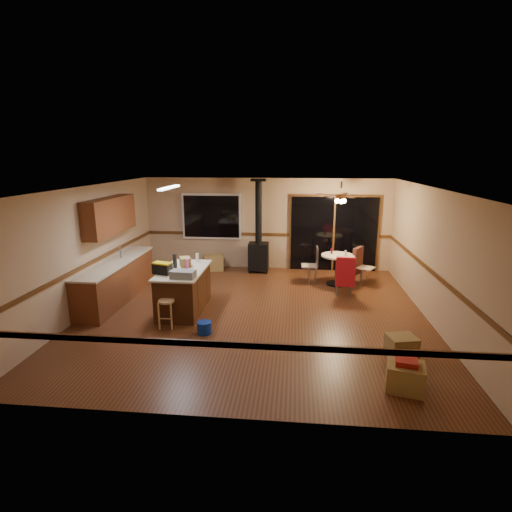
# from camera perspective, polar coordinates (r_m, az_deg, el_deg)

# --- Properties ---
(floor) EXTENTS (7.00, 7.00, 0.00)m
(floor) POSITION_cam_1_polar(r_m,az_deg,el_deg) (8.47, -0.20, -8.06)
(floor) COLOR #4F2916
(floor) RESTS_ON ground
(ceiling) EXTENTS (7.00, 7.00, 0.00)m
(ceiling) POSITION_cam_1_polar(r_m,az_deg,el_deg) (7.87, -0.22, 9.76)
(ceiling) COLOR silver
(ceiling) RESTS_ON ground
(wall_back) EXTENTS (7.00, 0.00, 7.00)m
(wall_back) POSITION_cam_1_polar(r_m,az_deg,el_deg) (11.49, 1.56, 4.60)
(wall_back) COLOR tan
(wall_back) RESTS_ON ground
(wall_front) EXTENTS (7.00, 0.00, 7.00)m
(wall_front) POSITION_cam_1_polar(r_m,az_deg,el_deg) (4.77, -4.52, -9.35)
(wall_front) COLOR tan
(wall_front) RESTS_ON ground
(wall_left) EXTENTS (0.00, 7.00, 7.00)m
(wall_left) POSITION_cam_1_polar(r_m,az_deg,el_deg) (9.11, -22.69, 0.98)
(wall_left) COLOR tan
(wall_left) RESTS_ON ground
(wall_right) EXTENTS (0.00, 7.00, 7.00)m
(wall_right) POSITION_cam_1_polar(r_m,az_deg,el_deg) (8.48, 24.05, -0.07)
(wall_right) COLOR tan
(wall_right) RESTS_ON ground
(chair_rail) EXTENTS (7.00, 7.00, 0.08)m
(chair_rail) POSITION_cam_1_polar(r_m,az_deg,el_deg) (8.15, -0.21, -1.53)
(chair_rail) COLOR #4F2D13
(chair_rail) RESTS_ON ground
(window) EXTENTS (1.72, 0.10, 1.32)m
(window) POSITION_cam_1_polar(r_m,az_deg,el_deg) (11.63, -6.37, 5.63)
(window) COLOR black
(window) RESTS_ON ground
(sliding_door) EXTENTS (2.52, 0.10, 2.10)m
(sliding_door) POSITION_cam_1_polar(r_m,az_deg,el_deg) (11.51, 11.03, 3.09)
(sliding_door) COLOR black
(sliding_door) RESTS_ON ground
(lower_cabinets) EXTENTS (0.60, 3.00, 0.86)m
(lower_cabinets) POSITION_cam_1_polar(r_m,az_deg,el_deg) (9.62, -19.24, -3.42)
(lower_cabinets) COLOR brown
(lower_cabinets) RESTS_ON ground
(countertop) EXTENTS (0.64, 3.04, 0.04)m
(countertop) POSITION_cam_1_polar(r_m,az_deg,el_deg) (9.50, -19.46, -0.83)
(countertop) COLOR beige
(countertop) RESTS_ON lower_cabinets
(upper_cabinets) EXTENTS (0.35, 2.00, 0.80)m
(upper_cabinets) POSITION_cam_1_polar(r_m,az_deg,el_deg) (9.54, -20.14, 5.43)
(upper_cabinets) COLOR brown
(upper_cabinets) RESTS_ON ground
(kitchen_island) EXTENTS (0.88, 1.68, 0.90)m
(kitchen_island) POSITION_cam_1_polar(r_m,az_deg,el_deg) (8.59, -10.25, -4.76)
(kitchen_island) COLOR #3E200F
(kitchen_island) RESTS_ON ground
(wood_stove) EXTENTS (0.55, 0.50, 2.52)m
(wood_stove) POSITION_cam_1_polar(r_m,az_deg,el_deg) (11.18, 0.36, 1.35)
(wood_stove) COLOR black
(wood_stove) RESTS_ON ground
(ceiling_fan) EXTENTS (0.24, 0.24, 0.55)m
(ceiling_fan) POSITION_cam_1_polar(r_m,az_deg,el_deg) (10.00, 12.03, 8.15)
(ceiling_fan) COLOR brown
(ceiling_fan) RESTS_ON ceiling
(fluorescent_strip) EXTENTS (0.10, 1.20, 0.04)m
(fluorescent_strip) POSITION_cam_1_polar(r_m,az_deg,el_deg) (8.53, -12.29, 9.51)
(fluorescent_strip) COLOR white
(fluorescent_strip) RESTS_ON ceiling
(toolbox_grey) EXTENTS (0.49, 0.30, 0.15)m
(toolbox_grey) POSITION_cam_1_polar(r_m,az_deg,el_deg) (7.86, -10.39, -2.57)
(toolbox_grey) COLOR slate
(toolbox_grey) RESTS_ON kitchen_island
(toolbox_black) EXTENTS (0.41, 0.29, 0.20)m
(toolbox_black) POSITION_cam_1_polar(r_m,az_deg,el_deg) (8.20, -13.23, -1.80)
(toolbox_black) COLOR black
(toolbox_black) RESTS_ON kitchen_island
(toolbox_yellow_lid) EXTENTS (0.41, 0.30, 0.03)m
(toolbox_yellow_lid) POSITION_cam_1_polar(r_m,az_deg,el_deg) (8.17, -13.27, -1.01)
(toolbox_yellow_lid) COLOR gold
(toolbox_yellow_lid) RESTS_ON toolbox_black
(box_on_island) EXTENTS (0.31, 0.35, 0.19)m
(box_on_island) POSITION_cam_1_polar(r_m,az_deg,el_deg) (8.67, -10.08, -0.82)
(box_on_island) COLOR olive
(box_on_island) RESTS_ON kitchen_island
(bottle_dark) EXTENTS (0.11, 0.11, 0.30)m
(bottle_dark) POSITION_cam_1_polar(r_m,az_deg,el_deg) (8.57, -11.52, -0.69)
(bottle_dark) COLOR black
(bottle_dark) RESTS_ON kitchen_island
(bottle_pink) EXTENTS (0.08, 0.08, 0.20)m
(bottle_pink) POSITION_cam_1_polar(r_m,az_deg,el_deg) (8.50, -9.82, -1.09)
(bottle_pink) COLOR #D84C8C
(bottle_pink) RESTS_ON kitchen_island
(bottle_white) EXTENTS (0.07, 0.07, 0.20)m
(bottle_white) POSITION_cam_1_polar(r_m,az_deg,el_deg) (8.94, -8.39, -0.27)
(bottle_white) COLOR white
(bottle_white) RESTS_ON kitchen_island
(bar_stool) EXTENTS (0.39, 0.39, 0.55)m
(bar_stool) POSITION_cam_1_polar(r_m,az_deg,el_deg) (7.87, -12.60, -8.04)
(bar_stool) COLOR tan
(bar_stool) RESTS_ON floor
(blue_bucket) EXTENTS (0.34, 0.34, 0.22)m
(blue_bucket) POSITION_cam_1_polar(r_m,az_deg,el_deg) (7.56, -7.39, -10.10)
(blue_bucket) COLOR #0B2DA4
(blue_bucket) RESTS_ON floor
(dining_table) EXTENTS (0.83, 0.83, 0.78)m
(dining_table) POSITION_cam_1_polar(r_m,az_deg,el_deg) (10.30, 11.55, -1.20)
(dining_table) COLOR black
(dining_table) RESTS_ON ground
(glass_red) EXTENTS (0.07, 0.07, 0.14)m
(glass_red) POSITION_cam_1_polar(r_m,az_deg,el_deg) (10.30, 10.76, 0.70)
(glass_red) COLOR #590C14
(glass_red) RESTS_ON dining_table
(glass_cream) EXTENTS (0.07, 0.07, 0.13)m
(glass_cream) POSITION_cam_1_polar(r_m,az_deg,el_deg) (10.20, 12.67, 0.42)
(glass_cream) COLOR beige
(glass_cream) RESTS_ON dining_table
(chair_left) EXTENTS (0.41, 0.41, 0.51)m
(chair_left) POSITION_cam_1_polar(r_m,az_deg,el_deg) (10.34, 8.24, -0.66)
(chair_left) COLOR tan
(chair_left) RESTS_ON ground
(chair_near) EXTENTS (0.44, 0.48, 0.70)m
(chair_near) POSITION_cam_1_polar(r_m,az_deg,el_deg) (9.45, 12.64, -2.21)
(chair_near) COLOR tan
(chair_near) RESTS_ON ground
(chair_right) EXTENTS (0.61, 0.60, 0.70)m
(chair_right) POSITION_cam_1_polar(r_m,az_deg,el_deg) (10.50, 14.45, -0.69)
(chair_right) COLOR tan
(chair_right) RESTS_ON ground
(box_under_window) EXTENTS (0.65, 0.58, 0.44)m
(box_under_window) POSITION_cam_1_polar(r_m,az_deg,el_deg) (11.54, -6.14, -0.94)
(box_under_window) COLOR olive
(box_under_window) RESTS_ON floor
(box_corner_a) EXTENTS (0.59, 0.52, 0.38)m
(box_corner_a) POSITION_cam_1_polar(r_m,az_deg,el_deg) (6.19, 20.53, -15.88)
(box_corner_a) COLOR olive
(box_corner_a) RESTS_ON floor
(box_corner_b) EXTENTS (0.52, 0.47, 0.36)m
(box_corner_b) POSITION_cam_1_polar(r_m,az_deg,el_deg) (7.08, 20.06, -12.05)
(box_corner_b) COLOR olive
(box_corner_b) RESTS_ON floor
(box_small_red) EXTENTS (0.34, 0.30, 0.08)m
(box_small_red) POSITION_cam_1_polar(r_m,az_deg,el_deg) (6.09, 20.72, -13.98)
(box_small_red) COLOR maroon
(box_small_red) RESTS_ON box_corner_a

